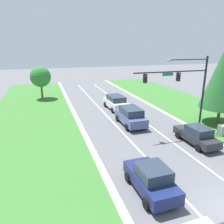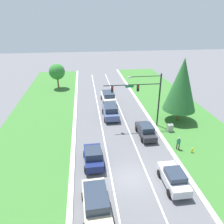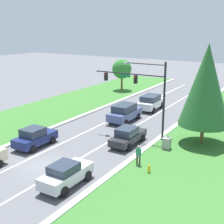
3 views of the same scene
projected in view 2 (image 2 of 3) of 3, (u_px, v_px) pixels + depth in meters
The scene contains 18 objects.
ground_plane at pixel (130, 178), 21.27m from camera, with size 160.00×160.00×0.00m, color #5B5B60.
curb_strip_right at pixel (185, 172), 21.91m from camera, with size 0.50×90.00×0.15m.
curb_strip_left at pixel (71, 183), 20.56m from camera, with size 0.50×90.00×0.15m.
grass_verge_left at pixel (13, 188), 19.95m from camera, with size 10.00×90.00×0.08m.
lane_stripe_inner_left at pixel (112, 180), 21.05m from camera, with size 0.14×81.00×0.01m.
lane_stripe_inner_right at pixel (148, 176), 21.48m from camera, with size 0.14×81.00×0.01m.
traffic_signal_mast at pixel (144, 93), 29.00m from camera, with size 7.70×0.41×7.61m.
charcoal_sedan at pixel (146, 130), 28.32m from camera, with size 1.98×4.65×1.69m.
white_suv at pixel (108, 97), 39.37m from camera, with size 2.46×5.07×1.94m.
champagne_suv at pixel (96, 202), 17.21m from camera, with size 2.35×4.99×2.04m.
silver_sedan at pixel (174, 178), 20.02m from camera, with size 1.97×4.24×1.69m.
slate_blue_suv at pixel (110, 111), 33.49m from camera, with size 2.27×5.00×2.03m.
navy_sedan at pixel (93, 156), 23.01m from camera, with size 2.14×4.29×1.82m.
utility_cabinet at pixel (170, 128), 29.51m from camera, with size 0.70×0.60×1.10m.
pedestrian at pixel (178, 143), 25.38m from camera, with size 0.41×0.28×1.69m.
fire_hydrant at pixel (192, 151), 24.98m from camera, with size 0.34×0.20×0.70m.
conifer_near_right_tree at pixel (182, 85), 30.51m from camera, with size 4.68×4.68×9.36m.
oak_near_left_tree at pixel (57, 72), 45.63m from camera, with size 3.31×3.31×5.32m.
Camera 2 is at (-3.94, -16.41, 14.57)m, focal length 35.00 mm.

